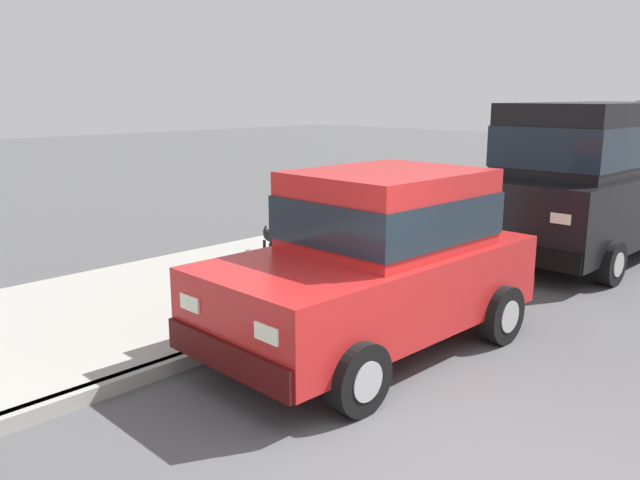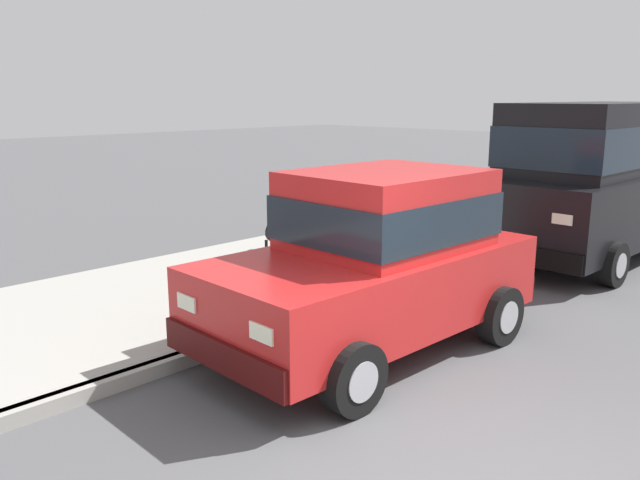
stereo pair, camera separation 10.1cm
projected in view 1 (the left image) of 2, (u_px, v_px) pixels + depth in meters
The scene contains 6 objects.
curb at pixel (203, 354), 6.55m from camera, with size 0.16×64.00×0.14m, color gray.
sidewalk at pixel (113, 314), 7.76m from camera, with size 3.60×64.00×0.14m, color #99968E.
car_red_hatchback at pixel (378, 258), 6.72m from camera, with size 2.04×3.85×1.88m.
car_black_van at pixel (594, 173), 10.54m from camera, with size 2.22×4.94×2.52m.
dog_black at pixel (272, 236), 10.37m from camera, with size 0.72×0.36×0.49m.
fire_hydrant at pixel (460, 229), 10.68m from camera, with size 0.34×0.24×0.72m.
Camera 1 is at (1.89, -3.62, 2.63)m, focal length 36.32 mm.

